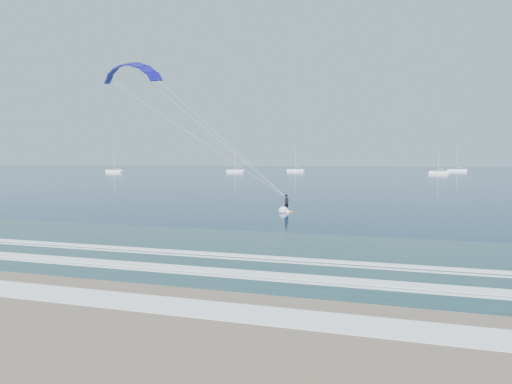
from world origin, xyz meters
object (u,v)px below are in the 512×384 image
at_px(sailboat_0, 114,171).
at_px(sailboat_2, 295,170).
at_px(sailboat_3, 438,172).
at_px(sailboat_1, 235,171).
at_px(sailboat_4, 457,170).
at_px(kitesurfer_rig, 209,132).

bearing_deg(sailboat_0, sailboat_2, 27.34).
bearing_deg(sailboat_3, sailboat_1, 179.24).
bearing_deg(sailboat_4, sailboat_3, -105.46).
relative_size(kitesurfer_rig, sailboat_4, 1.65).
xyz_separation_m(kitesurfer_rig, sailboat_3, (37.58, 168.64, -8.20)).
distance_m(kitesurfer_rig, sailboat_4, 222.40).
bearing_deg(sailboat_0, kitesurfer_rig, -52.61).
xyz_separation_m(sailboat_0, sailboat_1, (55.21, 22.32, 0.00)).
xyz_separation_m(sailboat_1, sailboat_2, (26.61, 19.99, -0.00)).
relative_size(sailboat_0, sailboat_4, 0.90).
distance_m(sailboat_2, sailboat_3, 71.76).
relative_size(kitesurfer_rig, sailboat_2, 1.76).
distance_m(sailboat_2, sailboat_4, 85.93).
distance_m(sailboat_0, sailboat_2, 92.11).
relative_size(sailboat_0, sailboat_3, 1.02).
xyz_separation_m(sailboat_1, sailboat_3, (95.15, -1.26, -0.00)).
relative_size(sailboat_0, sailboat_2, 0.96).
xyz_separation_m(sailboat_2, sailboat_3, (68.54, -21.25, -0.00)).
xyz_separation_m(sailboat_0, sailboat_2, (81.82, 42.31, 0.00)).
bearing_deg(sailboat_2, kitesurfer_rig, -80.74).
xyz_separation_m(kitesurfer_rig, sailboat_0, (-112.78, 147.58, -8.20)).
bearing_deg(sailboat_4, kitesurfer_rig, -103.21).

